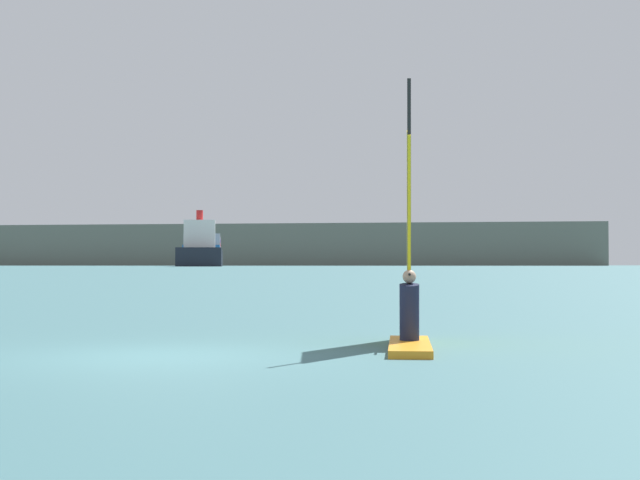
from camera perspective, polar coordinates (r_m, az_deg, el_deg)
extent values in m
plane|color=#386066|center=(13.53, -10.08, -7.31)|extent=(4000.00, 4000.00, 0.00)
cube|color=orange|center=(14.31, 5.74, -6.76)|extent=(1.23, 2.87, 0.12)
cylinder|color=black|center=(14.58, 5.70, 1.81)|extent=(0.25, 0.87, 4.20)
cube|color=yellow|center=(15.41, 5.68, 0.27)|extent=(0.58, 2.41, 3.81)
cylinder|color=black|center=(15.06, 5.69, -2.16)|extent=(0.43, 1.78, 0.04)
cylinder|color=#191E38|center=(14.62, 5.72, -4.61)|extent=(0.41, 0.52, 0.96)
sphere|color=tan|center=(14.60, 5.71, -2.34)|extent=(0.22, 0.22, 0.22)
cube|color=black|center=(616.16, -7.49, -1.15)|extent=(99.34, 183.25, 11.11)
cube|color=silver|center=(544.92, -7.68, 0.38)|extent=(21.47, 17.48, 16.85)
cylinder|color=red|center=(545.42, -7.68, 1.58)|extent=(4.00, 4.00, 6.00)
cube|color=#1E66AD|center=(581.79, -7.58, -0.45)|extent=(27.08, 21.54, 2.60)
cube|color=#99999E|center=(596.46, -7.54, -0.10)|extent=(27.08, 21.54, 10.40)
cube|color=#59388C|center=(610.96, -7.50, -0.50)|extent=(27.08, 21.54, 2.60)
cube|color=#1E66AD|center=(625.55, -7.46, -0.52)|extent=(27.08, 21.54, 2.60)
cube|color=red|center=(640.16, -7.43, -0.43)|extent=(27.08, 21.54, 5.20)
cube|color=#59388C|center=(654.77, -7.40, -0.34)|extent=(27.08, 21.54, 7.80)
cube|color=#99999E|center=(669.38, -7.37, -0.26)|extent=(27.08, 21.54, 10.40)
cube|color=red|center=(683.92, -7.34, -0.50)|extent=(27.08, 21.54, 5.20)
cube|color=#60665B|center=(976.19, -4.34, -0.49)|extent=(738.14, 412.26, 38.72)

